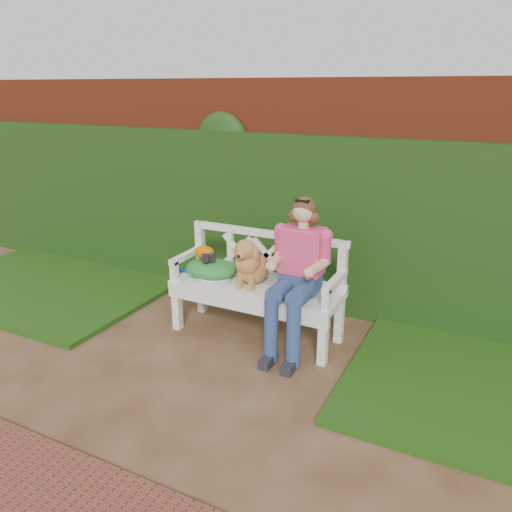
% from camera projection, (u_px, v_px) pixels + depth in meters
% --- Properties ---
extents(ground, '(60.00, 60.00, 0.00)m').
position_uv_depth(ground, '(185.00, 377.00, 3.84)').
color(ground, '#482A17').
extents(brick_wall, '(10.00, 0.30, 2.20)m').
position_uv_depth(brick_wall, '(286.00, 192.00, 5.09)').
color(brick_wall, maroon).
rests_on(brick_wall, ground).
extents(ivy_hedge, '(10.00, 0.18, 1.70)m').
position_uv_depth(ivy_hedge, '(276.00, 221.00, 4.98)').
color(ivy_hedge, '#1E3C11').
rests_on(ivy_hedge, ground).
extents(grass_left, '(2.60, 2.00, 0.05)m').
position_uv_depth(grass_left, '(53.00, 283.00, 5.61)').
color(grass_left, '#123D0D').
rests_on(grass_left, ground).
extents(garden_bench, '(1.64, 0.79, 0.48)m').
position_uv_depth(garden_bench, '(256.00, 310.00, 4.42)').
color(garden_bench, white).
rests_on(garden_bench, ground).
extents(seated_woman, '(0.71, 0.82, 1.22)m').
position_uv_depth(seated_woman, '(300.00, 280.00, 4.10)').
color(seated_woman, '#CA4967').
rests_on(seated_woman, ground).
extents(dog, '(0.43, 0.48, 0.44)m').
position_uv_depth(dog, '(251.00, 260.00, 4.30)').
color(dog, '#B97F38').
rests_on(dog, garden_bench).
extents(tennis_racket, '(0.67, 0.38, 0.03)m').
position_uv_depth(tennis_racket, '(210.00, 276.00, 4.51)').
color(tennis_racket, white).
rests_on(tennis_racket, garden_bench).
extents(green_bag, '(0.51, 0.41, 0.17)m').
position_uv_depth(green_bag, '(211.00, 268.00, 4.51)').
color(green_bag, green).
rests_on(green_bag, garden_bench).
extents(camera_item, '(0.13, 0.12, 0.07)m').
position_uv_depth(camera_item, '(209.00, 257.00, 4.44)').
color(camera_item, black).
rests_on(camera_item, green_bag).
extents(baseball_glove, '(0.22, 0.18, 0.12)m').
position_uv_depth(baseball_glove, '(204.00, 252.00, 4.49)').
color(baseball_glove, '#BB5C00').
rests_on(baseball_glove, green_bag).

